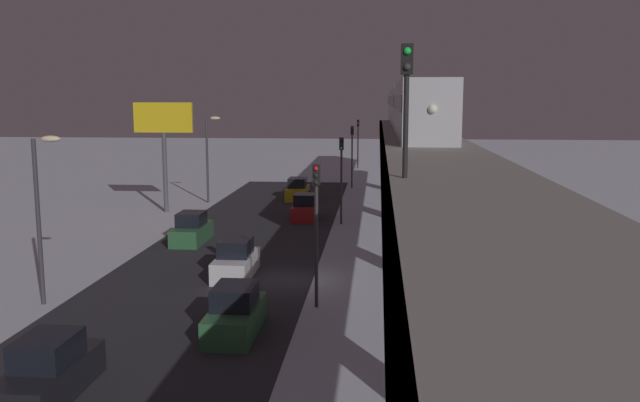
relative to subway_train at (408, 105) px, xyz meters
name	(u,v)px	position (x,y,z in m)	size (l,w,h in m)	color
ground_plane	(289,280)	(7.10, 27.66, -8.64)	(240.00, 240.00, 0.00)	silver
avenue_asphalt	(207,278)	(11.38, 27.66, -8.64)	(11.00, 80.75, 0.01)	#28282D
elevated_railway	(429,166)	(0.09, 27.66, -2.69)	(5.00, 80.75, 6.86)	gray
subway_train	(408,105)	(0.00, 0.00, 0.00)	(2.94, 55.47, 3.40)	#B7BABF
rail_signal	(406,87)	(1.79, 40.49, 0.95)	(0.36, 0.41, 4.00)	black
sedan_yellow	(297,191)	(9.98, -0.12, -7.86)	(1.91, 4.48, 1.97)	gold
sedan_green	(192,230)	(14.58, 19.11, -7.84)	(1.80, 4.36, 1.97)	#2D6038
sedan_red	(305,209)	(8.18, 10.14, -7.84)	(1.80, 4.04, 1.97)	#A51E1E
sedan_green_2	(235,314)	(8.18, 35.68, -7.84)	(1.80, 4.39, 1.97)	#2D6038
sedan_black	(49,372)	(12.78, 41.85, -7.84)	(1.80, 4.51, 1.97)	black
sedan_white	(236,261)	(9.98, 27.10, -7.84)	(1.80, 4.33, 1.97)	silver
traffic_light_near	(316,215)	(5.28, 32.02, -4.45)	(0.32, 0.44, 6.40)	#2D2D2D
traffic_light_mid	(341,168)	(5.28, 11.92, -4.45)	(0.32, 0.44, 6.40)	#2D2D2D
traffic_light_far	(352,148)	(5.28, -8.17, -4.45)	(0.32, 0.44, 6.40)	#2D2D2D
traffic_light_distant	(358,136)	(5.28, -28.26, -4.45)	(0.32, 0.44, 6.40)	#2D2D2D
commercial_billboard	(164,128)	(19.85, 7.87, -1.81)	(4.80, 0.36, 8.90)	#4C4C51
street_lamp_near	(42,199)	(17.45, 32.66, -3.83)	(1.35, 0.44, 7.65)	#38383D
street_lamp_far	(209,149)	(17.45, 2.66, -3.83)	(1.35, 0.44, 7.65)	#38383D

